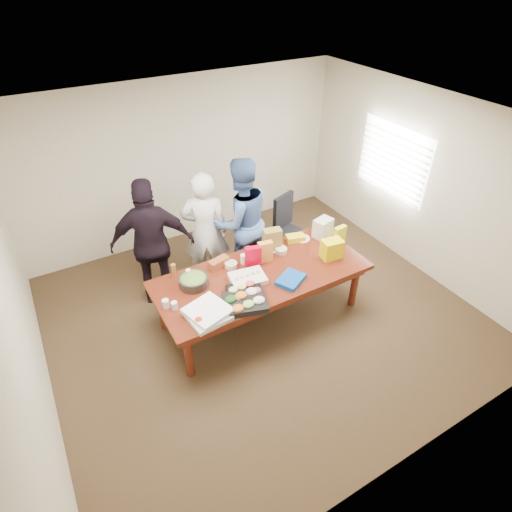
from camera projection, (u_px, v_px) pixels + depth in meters
floor at (261, 316)px, 5.90m from camera, size 5.50×5.00×0.02m
ceiling at (263, 124)px, 4.29m from camera, size 5.50×5.00×0.02m
wall_back at (184, 162)px, 6.84m from camera, size 5.50×0.04×2.70m
wall_front at (421, 384)px, 3.35m from camera, size 5.50×0.04×2.70m
wall_left at (14, 314)px, 3.99m from camera, size 0.04×5.00×2.70m
wall_right at (422, 184)px, 6.20m from camera, size 0.04×5.00×2.70m
window_panel at (393, 161)px, 6.52m from camera, size 0.03×1.40×1.10m
window_blinds at (391, 161)px, 6.50m from camera, size 0.04×1.36×1.00m
conference_table at (261, 295)px, 5.67m from camera, size 2.80×1.20×0.75m
office_chair at (289, 232)px, 6.68m from camera, size 0.67×0.67×1.04m
person_center at (205, 231)px, 5.96m from camera, size 0.79×0.67×1.82m
person_right at (241, 221)px, 6.08m from camera, size 0.96×0.76×1.94m
person_left at (153, 244)px, 5.64m from camera, size 1.21×0.82×1.91m
veggie_tray at (245, 303)px, 4.94m from camera, size 0.60×0.53×0.08m
fruit_tray at (245, 293)px, 5.09m from camera, size 0.50×0.44×0.06m
sheet_cake at (248, 278)px, 5.31m from camera, size 0.49×0.40×0.08m
salad_bowl at (193, 281)px, 5.23m from camera, size 0.37×0.37×0.12m
chip_bag_blue at (291, 280)px, 5.31m from camera, size 0.44×0.41×0.05m
chip_bag_red at (253, 257)px, 5.50m from camera, size 0.22×0.13×0.30m
chip_bag_yellow at (339, 236)px, 5.91m from camera, size 0.20×0.10×0.29m
chip_bag_orange at (265, 252)px, 5.58m from camera, size 0.21×0.12×0.30m
mayo_jar at (243, 259)px, 5.60m from camera, size 0.09×0.09×0.13m
mustard_bottle at (248, 252)px, 5.70m from camera, size 0.07×0.07×0.16m
dressing_bottle at (174, 271)px, 5.33m from camera, size 0.07×0.07×0.20m
ranch_bottle at (189, 276)px, 5.26m from camera, size 0.08×0.08×0.19m
banana_bunch at (295, 238)px, 6.04m from camera, size 0.29×0.22×0.09m
bread_loaf at (219, 263)px, 5.54m from camera, size 0.30×0.18×0.11m
kraft_bag at (272, 240)px, 5.80m from camera, size 0.27×0.19×0.32m
red_cup at (199, 323)px, 4.66m from camera, size 0.09×0.09×0.11m
clear_cup_a at (174, 306)px, 4.88m from camera, size 0.08×0.08×0.10m
clear_cup_b at (166, 304)px, 4.90m from camera, size 0.09×0.09×0.11m
pizza_box_lower at (207, 315)px, 4.79m from camera, size 0.49×0.49×0.05m
pizza_box_upper at (208, 311)px, 4.77m from camera, size 0.55×0.55×0.05m
plate_a at (302, 238)px, 6.10m from camera, size 0.29×0.29×0.01m
plate_b at (275, 248)px, 5.90m from camera, size 0.33×0.33×0.02m
dip_bowl_a at (281, 250)px, 5.81m from camera, size 0.17×0.17×0.07m
dip_bowl_b at (231, 265)px, 5.54m from camera, size 0.17×0.17×0.07m
grocery_bag_white at (323, 228)px, 6.08m from camera, size 0.31×0.25×0.28m
grocery_bag_yellow at (332, 249)px, 5.66m from camera, size 0.30×0.22×0.27m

